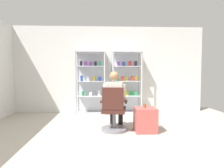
{
  "coord_description": "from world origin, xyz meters",
  "views": [
    {
      "loc": [
        -0.16,
        -3.08,
        1.27
      ],
      "look_at": [
        0.03,
        1.3,
        1.0
      ],
      "focal_mm": 30.48,
      "sensor_mm": 36.0,
      "label": 1
    }
  ],
  "objects_px": {
    "office_chair": "(114,113)",
    "display_cabinet_right": "(127,82)",
    "storage_crate": "(145,120)",
    "tea_glass": "(145,106)",
    "seated_shopkeeper": "(115,97)",
    "display_cabinet_left": "(91,82)"
  },
  "relations": [
    {
      "from": "storage_crate",
      "to": "tea_glass",
      "type": "relative_size",
      "value": 6.29
    },
    {
      "from": "display_cabinet_left",
      "to": "seated_shopkeeper",
      "type": "height_order",
      "value": "display_cabinet_left"
    },
    {
      "from": "office_chair",
      "to": "storage_crate",
      "type": "xyz_separation_m",
      "value": [
        0.67,
        -0.05,
        -0.14
      ]
    },
    {
      "from": "storage_crate",
      "to": "seated_shopkeeper",
      "type": "bearing_deg",
      "value": 161.86
    },
    {
      "from": "office_chair",
      "to": "display_cabinet_right",
      "type": "bearing_deg",
      "value": 74.87
    },
    {
      "from": "display_cabinet_left",
      "to": "storage_crate",
      "type": "distance_m",
      "value": 2.37
    },
    {
      "from": "office_chair",
      "to": "tea_glass",
      "type": "xyz_separation_m",
      "value": [
        0.66,
        -0.02,
        0.16
      ]
    },
    {
      "from": "seated_shopkeeper",
      "to": "display_cabinet_left",
      "type": "bearing_deg",
      "value": 111.07
    },
    {
      "from": "display_cabinet_left",
      "to": "office_chair",
      "type": "xyz_separation_m",
      "value": [
        0.61,
        -1.82,
        -0.57
      ]
    },
    {
      "from": "office_chair",
      "to": "storage_crate",
      "type": "relative_size",
      "value": 1.86
    },
    {
      "from": "tea_glass",
      "to": "office_chair",
      "type": "bearing_deg",
      "value": 177.92
    },
    {
      "from": "office_chair",
      "to": "storage_crate",
      "type": "height_order",
      "value": "office_chair"
    },
    {
      "from": "display_cabinet_right",
      "to": "tea_glass",
      "type": "distance_m",
      "value": 1.89
    },
    {
      "from": "storage_crate",
      "to": "tea_glass",
      "type": "bearing_deg",
      "value": 115.58
    },
    {
      "from": "display_cabinet_left",
      "to": "tea_glass",
      "type": "xyz_separation_m",
      "value": [
        1.27,
        -1.84,
        -0.41
      ]
    },
    {
      "from": "display_cabinet_left",
      "to": "seated_shopkeeper",
      "type": "relative_size",
      "value": 1.47
    },
    {
      "from": "display_cabinet_right",
      "to": "tea_glass",
      "type": "height_order",
      "value": "display_cabinet_right"
    },
    {
      "from": "display_cabinet_right",
      "to": "seated_shopkeeper",
      "type": "relative_size",
      "value": 1.47
    },
    {
      "from": "display_cabinet_right",
      "to": "seated_shopkeeper",
      "type": "bearing_deg",
      "value": -105.54
    },
    {
      "from": "seated_shopkeeper",
      "to": "display_cabinet_right",
      "type": "bearing_deg",
      "value": 74.46
    },
    {
      "from": "display_cabinet_right",
      "to": "storage_crate",
      "type": "xyz_separation_m",
      "value": [
        0.18,
        -1.87,
        -0.7
      ]
    },
    {
      "from": "display_cabinet_left",
      "to": "display_cabinet_right",
      "type": "relative_size",
      "value": 1.0
    }
  ]
}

